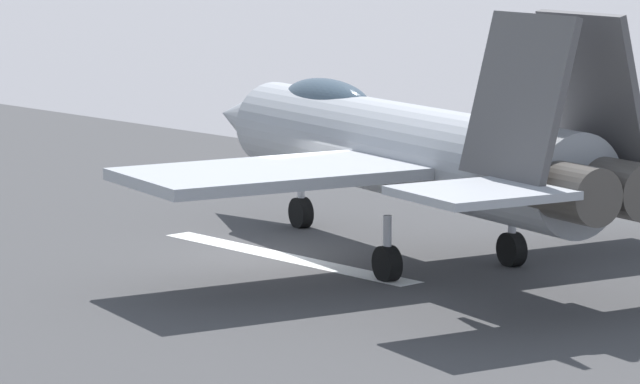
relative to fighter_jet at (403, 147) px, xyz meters
name	(u,v)px	position (x,y,z in m)	size (l,w,h in m)	color
ground_plane	(283,258)	(1.89, 1.86, -2.51)	(400.00, 400.00, 0.00)	slate
runway_strip	(284,257)	(1.87, 1.86, -2.50)	(240.00, 26.00, 0.02)	#404041
fighter_jet	(403,147)	(0.00, 0.00, 0.00)	(17.05, 14.19, 5.71)	#9C9FA6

